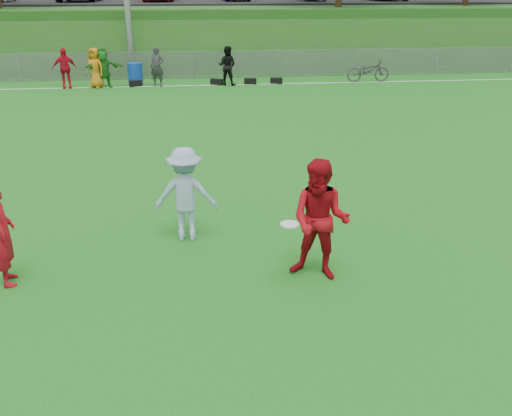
{
  "coord_description": "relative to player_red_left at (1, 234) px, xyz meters",
  "views": [
    {
      "loc": [
        -0.32,
        -7.78,
        4.39
      ],
      "look_at": [
        0.65,
        0.5,
        1.04
      ],
      "focal_mm": 40.0,
      "sensor_mm": 36.0,
      "label": 1
    }
  ],
  "objects": [
    {
      "name": "ground",
      "position": [
        3.23,
        -0.44,
        -0.82
      ],
      "size": [
        120.0,
        120.0,
        0.0
      ],
      "primitive_type": "plane",
      "color": "#1F6816",
      "rests_on": "ground"
    },
    {
      "name": "sideline_far",
      "position": [
        3.23,
        17.56,
        -0.82
      ],
      "size": [
        60.0,
        0.1,
        0.01
      ],
      "primitive_type": "cube",
      "color": "white",
      "rests_on": "ground"
    },
    {
      "name": "fence",
      "position": [
        3.23,
        19.56,
        -0.18
      ],
      "size": [
        58.0,
        0.06,
        1.3
      ],
      "color": "gray",
      "rests_on": "ground"
    },
    {
      "name": "berm",
      "position": [
        3.23,
        30.56,
        0.68
      ],
      "size": [
        120.0,
        18.0,
        3.0
      ],
      "primitive_type": "cube",
      "color": "#214E15",
      "rests_on": "ground"
    },
    {
      "name": "parking_lot",
      "position": [
        3.23,
        32.56,
        2.23
      ],
      "size": [
        120.0,
        12.0,
        0.1
      ],
      "primitive_type": "cube",
      "color": "black",
      "rests_on": "berm"
    },
    {
      "name": "spectator_row",
      "position": [
        0.33,
        17.56,
        0.02
      ],
      "size": [
        8.05,
        0.91,
        1.69
      ],
      "color": "red",
      "rests_on": "ground"
    },
    {
      "name": "gear_bags",
      "position": [
        4.32,
        17.66,
        -0.69
      ],
      "size": [
        6.9,
        0.46,
        0.26
      ],
      "color": "black",
      "rests_on": "ground"
    },
    {
      "name": "player_red_left",
      "position": [
        0.0,
        0.0,
        0.0
      ],
      "size": [
        0.55,
        0.69,
        1.65
      ],
      "primitive_type": "imported",
      "rotation": [
        0.0,
        0.0,
        1.87
      ],
      "color": "#B80C1C",
      "rests_on": "ground"
    },
    {
      "name": "player_red_center",
      "position": [
        4.82,
        -0.37,
        0.14
      ],
      "size": [
        1.16,
        1.06,
        1.93
      ],
      "primitive_type": "imported",
      "rotation": [
        0.0,
        0.0,
        -0.45
      ],
      "color": "#A50B15",
      "rests_on": "ground"
    },
    {
      "name": "player_blue",
      "position": [
        2.77,
        1.31,
        0.03
      ],
      "size": [
        1.15,
        0.72,
        1.71
      ],
      "primitive_type": "imported",
      "rotation": [
        0.0,
        0.0,
        3.06
      ],
      "color": "#98B0D3",
      "rests_on": "ground"
    },
    {
      "name": "frisbee",
      "position": [
        4.29,
        -0.7,
        0.25
      ],
      "size": [
        0.27,
        0.27,
        0.03
      ],
      "color": "white",
      "rests_on": "ground"
    },
    {
      "name": "recycling_bin",
      "position": [
        0.55,
        18.05,
        -0.34
      ],
      "size": [
        0.79,
        0.79,
        0.97
      ],
      "primitive_type": "cylinder",
      "rotation": [
        0.0,
        0.0,
        -0.25
      ],
      "color": "#0F3BAB",
      "rests_on": "ground"
    },
    {
      "name": "bicycle",
      "position": [
        11.13,
        17.63,
        -0.31
      ],
      "size": [
        1.97,
        0.69,
        1.03
      ],
      "primitive_type": "imported",
      "rotation": [
        0.0,
        0.0,
        1.57
      ],
      "color": "#303032",
      "rests_on": "ground"
    }
  ]
}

